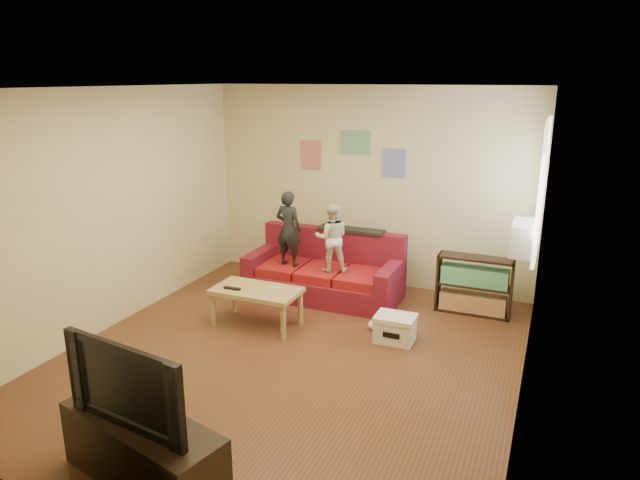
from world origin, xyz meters
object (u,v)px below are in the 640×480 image
at_px(sofa, 326,274).
at_px(coffee_table, 257,294).
at_px(bookshelf, 474,288).
at_px(tv_stand, 143,451).
at_px(child_a, 289,229).
at_px(television, 136,380).
at_px(child_b, 332,238).
at_px(file_box, 395,328).

xyz_separation_m(sofa, coffee_table, (-0.37, -1.19, 0.09)).
height_order(bookshelf, tv_stand, bookshelf).
height_order(sofa, bookshelf, sofa).
distance_m(sofa, child_a, 0.78).
bearing_deg(coffee_table, television, -78.16).
bearing_deg(television, child_b, 99.02).
xyz_separation_m(bookshelf, tv_stand, (-1.70, -4.02, -0.07)).
height_order(sofa, tv_stand, sofa).
bearing_deg(bookshelf, child_a, -171.95).
bearing_deg(coffee_table, child_b, 62.94).
distance_m(child_a, bookshelf, 2.43).
bearing_deg(child_b, bookshelf, 166.74).
height_order(coffee_table, tv_stand, tv_stand).
xyz_separation_m(child_b, tv_stand, (0.04, -3.69, -0.60)).
bearing_deg(television, tv_stand, 0.00).
height_order(tv_stand, television, television).
bearing_deg(bookshelf, tv_stand, -112.92).
bearing_deg(television, file_box, 78.68).
bearing_deg(tv_stand, bookshelf, 81.03).
height_order(sofa, child_b, child_b).
bearing_deg(sofa, bookshelf, 4.93).
distance_m(sofa, coffee_table, 1.25).
bearing_deg(coffee_table, bookshelf, 30.88).
xyz_separation_m(file_box, tv_stand, (-1.04, -2.88, 0.10)).
bearing_deg(file_box, tv_stand, -109.75).
bearing_deg(tv_stand, file_box, 84.19).
bearing_deg(sofa, file_box, -38.64).
height_order(child_a, television, child_a).
height_order(file_box, television, television).
height_order(child_b, tv_stand, child_b).
distance_m(child_a, coffee_table, 1.15).
relative_size(child_b, bookshelf, 0.98).
bearing_deg(child_b, television, 66.56).
xyz_separation_m(sofa, child_b, (0.15, -0.17, 0.56)).
xyz_separation_m(tv_stand, television, (0.00, 0.00, 0.56)).
relative_size(child_a, child_b, 1.13).
xyz_separation_m(coffee_table, bookshelf, (2.26, 1.35, -0.07)).
xyz_separation_m(sofa, file_box, (1.22, -0.98, -0.14)).
bearing_deg(child_b, coffee_table, 38.91).
xyz_separation_m(bookshelf, television, (-1.70, -4.02, 0.49)).
height_order(child_a, tv_stand, child_a).
relative_size(sofa, tv_stand, 1.49).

